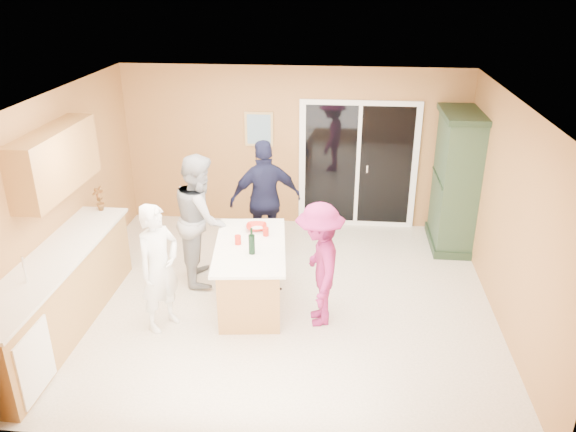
# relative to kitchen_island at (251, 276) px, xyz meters

# --- Properties ---
(floor) EXTENTS (5.50, 5.50, 0.00)m
(floor) POSITION_rel_kitchen_island_xyz_m (0.30, 0.10, -0.39)
(floor) COLOR white
(floor) RESTS_ON ground
(ceiling) EXTENTS (5.50, 5.00, 0.10)m
(ceiling) POSITION_rel_kitchen_island_xyz_m (0.30, 0.10, 2.21)
(ceiling) COLOR white
(ceiling) RESTS_ON wall_back
(wall_back) EXTENTS (5.50, 0.10, 2.60)m
(wall_back) POSITION_rel_kitchen_island_xyz_m (0.30, 2.60, 0.91)
(wall_back) COLOR tan
(wall_back) RESTS_ON ground
(wall_front) EXTENTS (5.50, 0.10, 2.60)m
(wall_front) POSITION_rel_kitchen_island_xyz_m (0.30, -2.40, 0.91)
(wall_front) COLOR tan
(wall_front) RESTS_ON ground
(wall_left) EXTENTS (0.10, 5.00, 2.60)m
(wall_left) POSITION_rel_kitchen_island_xyz_m (-2.45, 0.10, 0.91)
(wall_left) COLOR tan
(wall_left) RESTS_ON ground
(wall_right) EXTENTS (0.10, 5.00, 2.60)m
(wall_right) POSITION_rel_kitchen_island_xyz_m (3.05, 0.10, 0.91)
(wall_right) COLOR tan
(wall_right) RESTS_ON ground
(left_cabinet_run) EXTENTS (0.65, 3.05, 1.24)m
(left_cabinet_run) POSITION_rel_kitchen_island_xyz_m (-2.15, -0.95, 0.07)
(left_cabinet_run) COLOR #B08044
(left_cabinet_run) RESTS_ON floor
(upper_cabinets) EXTENTS (0.35, 1.60, 0.75)m
(upper_cabinets) POSITION_rel_kitchen_island_xyz_m (-2.28, -0.10, 1.49)
(upper_cabinets) COLOR #B08044
(upper_cabinets) RESTS_ON wall_left
(sliding_door) EXTENTS (1.90, 0.07, 2.10)m
(sliding_door) POSITION_rel_kitchen_island_xyz_m (1.35, 2.56, 0.66)
(sliding_door) COLOR white
(sliding_door) RESTS_ON floor
(framed_picture) EXTENTS (0.46, 0.04, 0.56)m
(framed_picture) POSITION_rel_kitchen_island_xyz_m (-0.25, 2.58, 1.21)
(framed_picture) COLOR tan
(framed_picture) RESTS_ON wall_back
(kitchen_island) EXTENTS (1.04, 1.67, 0.83)m
(kitchen_island) POSITION_rel_kitchen_island_xyz_m (0.00, 0.00, 0.00)
(kitchen_island) COLOR #B08044
(kitchen_island) RESTS_ON floor
(green_hutch) EXTENTS (0.60, 1.14, 2.10)m
(green_hutch) POSITION_rel_kitchen_island_xyz_m (2.79, 1.97, 0.63)
(green_hutch) COLOR #1F3321
(green_hutch) RESTS_ON floor
(woman_white) EXTENTS (0.61, 0.68, 1.57)m
(woman_white) POSITION_rel_kitchen_island_xyz_m (-0.97, -0.60, 0.39)
(woman_white) COLOR white
(woman_white) RESTS_ON floor
(woman_grey) EXTENTS (0.86, 1.00, 1.78)m
(woman_grey) POSITION_rel_kitchen_island_xyz_m (-0.76, 0.60, 0.50)
(woman_grey) COLOR #99999C
(woman_grey) RESTS_ON floor
(woman_navy) EXTENTS (1.12, 0.75, 1.77)m
(woman_navy) POSITION_rel_kitchen_island_xyz_m (0.01, 1.35, 0.50)
(woman_navy) COLOR #171832
(woman_navy) RESTS_ON floor
(woman_magenta) EXTENTS (0.71, 1.07, 1.53)m
(woman_magenta) POSITION_rel_kitchen_island_xyz_m (0.87, -0.32, 0.38)
(woman_magenta) COLOR #831C59
(woman_magenta) RESTS_ON floor
(serving_bowl) EXTENTS (0.30, 0.30, 0.07)m
(serving_bowl) POSITION_rel_kitchen_island_xyz_m (0.01, 0.44, 0.47)
(serving_bowl) COLOR red
(serving_bowl) RESTS_ON kitchen_island
(tulip_vase) EXTENTS (0.21, 0.17, 0.34)m
(tulip_vase) POSITION_rel_kitchen_island_xyz_m (-2.15, 0.63, 0.72)
(tulip_vase) COLOR #A81610
(tulip_vase) RESTS_ON left_cabinet_run
(tumbler_near) EXTENTS (0.10, 0.10, 0.12)m
(tumbler_near) POSITION_rel_kitchen_island_xyz_m (-0.15, 0.01, 0.50)
(tumbler_near) COLOR red
(tumbler_near) RESTS_ON kitchen_island
(tumbler_far) EXTENTS (0.10, 0.10, 0.11)m
(tumbler_far) POSITION_rel_kitchen_island_xyz_m (0.16, 0.28, 0.50)
(tumbler_far) COLOR red
(tumbler_far) RESTS_ON kitchen_island
(wine_bottle) EXTENTS (0.08, 0.08, 0.33)m
(wine_bottle) POSITION_rel_kitchen_island_xyz_m (0.06, -0.23, 0.57)
(wine_bottle) COLOR black
(wine_bottle) RESTS_ON kitchen_island
(white_plate) EXTENTS (0.26, 0.26, 0.02)m
(white_plate) POSITION_rel_kitchen_island_xyz_m (0.05, 0.42, 0.45)
(white_plate) COLOR silver
(white_plate) RESTS_ON kitchen_island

